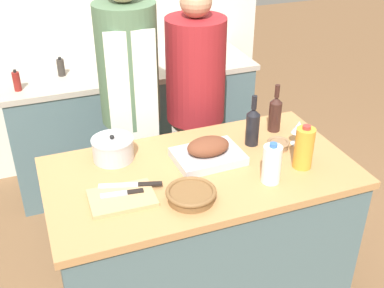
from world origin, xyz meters
name	(u,v)px	position (x,y,z in m)	size (l,w,h in m)	color
kitchen_island	(200,239)	(0.00, 0.00, 0.46)	(1.54, 0.82, 0.91)	#4C666B
back_counter	(133,123)	(0.00, 1.45, 0.47)	(1.88, 0.60, 0.93)	#4C666B
back_wall	(114,9)	(0.00, 1.80, 1.27)	(2.38, 0.10, 2.55)	silver
roasting_pan	(208,152)	(0.07, 0.07, 0.96)	(0.35, 0.27, 0.13)	#BCBCC1
wicker_basket	(191,194)	(-0.13, -0.22, 0.94)	(0.23, 0.23, 0.05)	brown
cutting_board	(122,198)	(-0.43, -0.11, 0.92)	(0.30, 0.22, 0.02)	tan
stock_pot	(113,149)	(-0.38, 0.25, 0.97)	(0.22, 0.22, 0.14)	#B7B7BC
mixing_bowl	(278,144)	(0.47, 0.05, 0.94)	(0.12, 0.12, 0.04)	#846647
juice_jug	(304,148)	(0.49, -0.15, 1.02)	(0.09, 0.09, 0.23)	orange
milk_jug	(272,164)	(0.27, -0.21, 1.01)	(0.09, 0.09, 0.21)	white
wine_bottle_green	(253,126)	(0.35, 0.14, 1.03)	(0.07, 0.07, 0.29)	black
wine_bottle_dark	(275,113)	(0.54, 0.23, 1.02)	(0.07, 0.07, 0.28)	#381E19
wine_glass_left	(299,128)	(0.58, 0.05, 1.01)	(0.08, 0.08, 0.14)	silver
knife_chef	(133,185)	(-0.36, -0.04, 0.93)	(0.29, 0.11, 0.01)	#B7B7BC
knife_paring	(124,193)	(-0.41, -0.09, 0.93)	(0.20, 0.05, 0.01)	#B7B7BC
condiment_bottle_tall	(17,81)	(-0.79, 1.30, 0.99)	(0.05, 0.05, 0.15)	maroon
condiment_bottle_short	(184,47)	(0.45, 1.48, 1.02)	(0.05, 0.05, 0.20)	#332D28
condiment_bottle_extra	(61,67)	(-0.48, 1.47, 0.99)	(0.05, 0.05, 0.14)	#332D28
person_cook_aproned	(130,100)	(-0.16, 0.76, 0.99)	(0.36, 0.37, 1.79)	beige
person_cook_guest	(195,102)	(0.27, 0.76, 0.90)	(0.38, 0.38, 1.64)	beige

